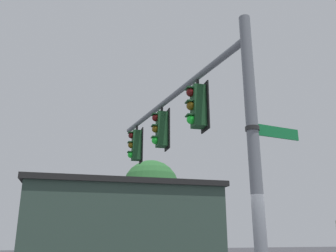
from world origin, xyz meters
TOP-DOWN VIEW (x-y plane):
  - signal_pole at (0.00, 0.00)m, footprint 0.23×0.23m
  - mast_arm at (3.59, 0.64)m, footprint 7.20×1.43m
  - traffic_light_nearest_pole at (1.95, 0.37)m, footprint 0.54×0.49m
  - traffic_light_mid_inner at (4.11, 0.75)m, footprint 0.54×0.49m
  - traffic_light_mid_outer at (6.26, 1.13)m, footprint 0.54×0.49m
  - street_name_sign at (0.06, -0.33)m, footprint 0.34×1.23m
  - storefront_building at (16.25, 0.39)m, footprint 9.08×11.00m
  - tree_by_storefront at (19.88, -2.34)m, footprint 4.16×4.16m

SIDE VIEW (x-z plane):
  - storefront_building at x=16.25m, z-range 0.01..4.63m
  - signal_pole at x=0.00m, z-range 0.00..6.09m
  - street_name_sign at x=0.06m, z-range 3.60..3.82m
  - traffic_light_nearest_pole at x=1.95m, z-range 4.15..5.47m
  - traffic_light_mid_inner at x=4.11m, z-range 4.15..5.47m
  - traffic_light_mid_outer at x=6.26m, z-range 4.15..5.47m
  - tree_by_storefront at x=19.88m, z-range 1.42..8.49m
  - mast_arm at x=3.59m, z-range 5.51..5.67m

